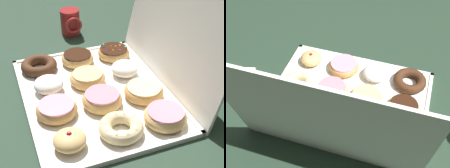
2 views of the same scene
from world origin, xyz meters
TOP-DOWN VIEW (x-y plane):
  - ground_plane at (0.00, 0.00)m, footprint 3.00×3.00m
  - donut_box at (0.00, 0.00)m, footprint 0.54×0.42m
  - box_lid_open at (0.00, 0.26)m, footprint 0.54×0.09m
  - chocolate_cake_ring_donut_0 at (-0.19, -0.13)m, footprint 0.12×0.12m
  - powdered_filled_donut_1 at (-0.06, -0.13)m, footprint 0.09×0.09m
  - pink_frosted_donut_2 at (0.06, -0.13)m, footprint 0.11×0.11m
  - jelly_filled_donut_3 at (0.19, -0.13)m, footprint 0.08×0.08m
  - chocolate_frosted_donut_4 at (-0.19, 0.00)m, footprint 0.11×0.11m
  - glazed_ring_donut_5 at (-0.06, -0.01)m, footprint 0.11×0.11m
  - pink_frosted_donut_6 at (0.06, 0.00)m, footprint 0.11×0.11m
  - cruller_donut_7 at (0.19, 0.01)m, footprint 0.12×0.12m
  - sprinkle_donut_8 at (-0.18, 0.13)m, footprint 0.11×0.11m
  - powdered_filled_donut_9 at (-0.06, 0.12)m, footprint 0.09×0.09m
  - glazed_ring_donut_10 at (0.07, 0.13)m, footprint 0.12×0.12m
  - pink_frosted_donut_11 at (0.19, 0.13)m, footprint 0.12×0.12m
  - coffee_mug at (-0.44, 0.05)m, footprint 0.10×0.08m

SIDE VIEW (x-z plane):
  - ground_plane at x=0.00m, z-range 0.00..0.00m
  - donut_box at x=0.00m, z-range 0.00..0.01m
  - chocolate_cake_ring_donut_0 at x=-0.19m, z-range 0.01..0.04m
  - sprinkle_donut_8 at x=-0.18m, z-range 0.01..0.05m
  - glazed_ring_donut_10 at x=0.07m, z-range 0.01..0.05m
  - cruller_donut_7 at x=0.19m, z-range 0.01..0.05m
  - pink_frosted_donut_2 at x=0.06m, z-range 0.01..0.05m
  - chocolate_frosted_donut_4 at x=-0.19m, z-range 0.01..0.05m
  - glazed_ring_donut_5 at x=-0.06m, z-range 0.01..0.05m
  - pink_frosted_donut_11 at x=0.19m, z-range 0.01..0.05m
  - pink_frosted_donut_6 at x=0.06m, z-range 0.01..0.05m
  - jelly_filled_donut_3 at x=0.19m, z-range 0.01..0.06m
  - powdered_filled_donut_1 at x=-0.06m, z-range 0.01..0.05m
  - powdered_filled_donut_9 at x=-0.06m, z-range 0.01..0.06m
  - coffee_mug at x=-0.44m, z-range 0.00..0.10m
  - box_lid_open at x=0.00m, z-range 0.00..0.39m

